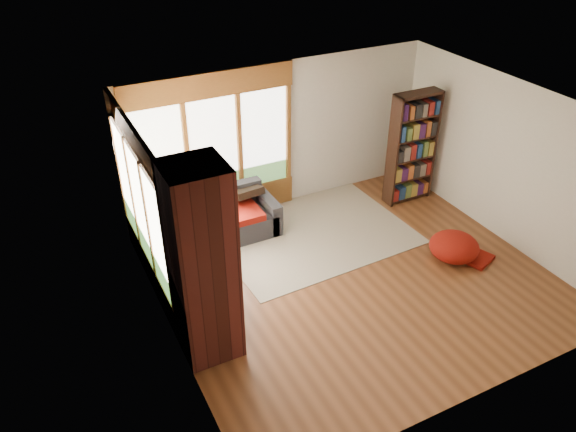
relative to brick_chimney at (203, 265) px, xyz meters
name	(u,v)px	position (x,y,z in m)	size (l,w,h in m)	color
floor	(354,278)	(2.40, 0.35, -1.30)	(5.50, 5.50, 0.00)	brown
ceiling	(367,114)	(2.40, 0.35, 1.30)	(5.50, 5.50, 0.00)	white
wall_back	(280,137)	(2.40, 2.85, 0.00)	(5.50, 0.04, 2.60)	silver
wall_front	(492,314)	(2.40, -2.15, 0.00)	(5.50, 0.04, 2.60)	silver
wall_left	(165,257)	(-0.35, 0.35, 0.00)	(0.04, 5.00, 2.60)	silver
wall_right	(508,163)	(5.15, 0.35, 0.00)	(0.04, 5.00, 2.60)	silver
windows_back	(214,148)	(1.20, 2.82, 0.05)	(2.82, 0.10, 1.90)	brown
windows_left	(141,206)	(-0.32, 1.55, 0.05)	(0.10, 2.62, 1.90)	brown
roller_blind	(124,155)	(-0.29, 2.38, 0.45)	(0.03, 0.72, 0.90)	#759F5D
brick_chimney	(203,265)	(0.00, 0.00, 0.00)	(0.70, 0.70, 2.60)	#471914
sectional_sofa	(191,237)	(0.45, 2.05, -1.00)	(2.20, 2.20, 0.80)	#25252A
area_rug	(311,232)	(2.42, 1.70, -1.29)	(3.12, 2.39, 0.01)	beige
bookshelf	(412,148)	(4.54, 1.93, -0.28)	(0.87, 0.29, 2.04)	black
pouf	(454,246)	(4.06, 0.09, -1.08)	(0.77, 0.77, 0.42)	maroon
dog_tan	(191,210)	(0.49, 2.00, -0.47)	(1.16, 1.16, 0.58)	brown
dog_brindle	(183,233)	(0.21, 1.59, -0.57)	(0.49, 0.74, 0.39)	#3D281A
throw_pillows	(187,206)	(0.48, 2.20, -0.51)	(1.98, 1.68, 0.45)	black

